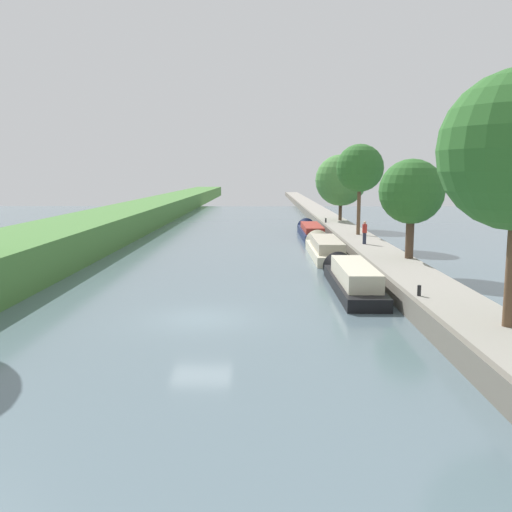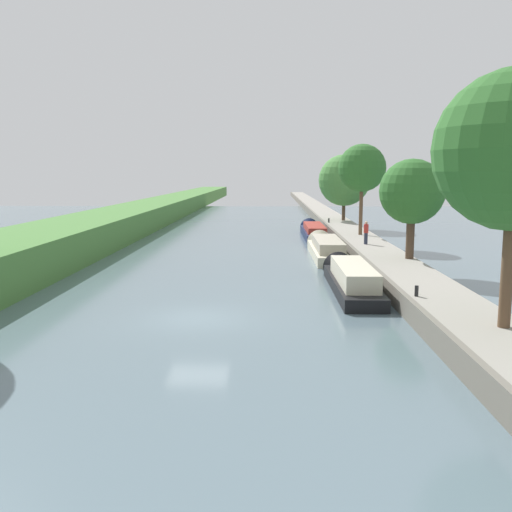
{
  "view_description": "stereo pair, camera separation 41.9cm",
  "coord_description": "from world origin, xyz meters",
  "px_view_note": "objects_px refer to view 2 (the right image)",
  "views": [
    {
      "loc": [
        2.57,
        -22.59,
        5.97
      ],
      "look_at": [
        2.15,
        10.98,
        1.0
      ],
      "focal_mm": 39.32,
      "sensor_mm": 36.0,
      "label": 1
    },
    {
      "loc": [
        2.99,
        -22.58,
        5.97
      ],
      "look_at": [
        2.15,
        10.98,
        1.0
      ],
      "focal_mm": 39.32,
      "sensor_mm": 36.0,
      "label": 2
    }
  ],
  "objects_px": {
    "narrowboat_navy": "(313,231)",
    "person_walking": "(366,232)",
    "narrowboat_black": "(350,278)",
    "mooring_bollard_far": "(329,220)",
    "mooring_bollard_near": "(417,291)",
    "narrowboat_cream": "(326,248)"
  },
  "relations": [
    {
      "from": "narrowboat_navy",
      "to": "person_walking",
      "type": "relative_size",
      "value": 7.17
    },
    {
      "from": "narrowboat_navy",
      "to": "person_walking",
      "type": "bearing_deg",
      "value": -78.02
    },
    {
      "from": "narrowboat_black",
      "to": "person_walking",
      "type": "height_order",
      "value": "person_walking"
    },
    {
      "from": "narrowboat_black",
      "to": "person_walking",
      "type": "distance_m",
      "value": 11.93
    },
    {
      "from": "narrowboat_cream",
      "to": "mooring_bollard_far",
      "type": "height_order",
      "value": "narrowboat_cream"
    },
    {
      "from": "narrowboat_navy",
      "to": "person_walking",
      "type": "height_order",
      "value": "person_walking"
    },
    {
      "from": "narrowboat_black",
      "to": "mooring_bollard_far",
      "type": "relative_size",
      "value": 23.26
    },
    {
      "from": "mooring_bollard_near",
      "to": "mooring_bollard_far",
      "type": "relative_size",
      "value": 1.0
    },
    {
      "from": "person_walking",
      "to": "mooring_bollard_far",
      "type": "xyz_separation_m",
      "value": [
        -0.81,
        17.84,
        -0.65
      ]
    },
    {
      "from": "mooring_bollard_near",
      "to": "person_walking",
      "type": "bearing_deg",
      "value": 87.31
    },
    {
      "from": "narrowboat_cream",
      "to": "mooring_bollard_far",
      "type": "distance_m",
      "value": 17.46
    },
    {
      "from": "mooring_bollard_far",
      "to": "person_walking",
      "type": "bearing_deg",
      "value": -87.39
    },
    {
      "from": "narrowboat_navy",
      "to": "mooring_bollard_far",
      "type": "xyz_separation_m",
      "value": [
        1.96,
        4.76,
        0.62
      ]
    },
    {
      "from": "narrowboat_black",
      "to": "narrowboat_cream",
      "type": "xyz_separation_m",
      "value": [
        -0.09,
        12.05,
        -0.03
      ]
    },
    {
      "from": "person_walking",
      "to": "narrowboat_black",
      "type": "bearing_deg",
      "value": -103.34
    },
    {
      "from": "narrowboat_black",
      "to": "narrowboat_cream",
      "type": "bearing_deg",
      "value": 90.41
    },
    {
      "from": "narrowboat_black",
      "to": "person_walking",
      "type": "relative_size",
      "value": 6.31
    },
    {
      "from": "person_walking",
      "to": "mooring_bollard_near",
      "type": "relative_size",
      "value": 3.69
    },
    {
      "from": "narrowboat_black",
      "to": "mooring_bollard_far",
      "type": "bearing_deg",
      "value": 86.25
    },
    {
      "from": "narrowboat_navy",
      "to": "mooring_bollard_near",
      "type": "bearing_deg",
      "value": -86.31
    },
    {
      "from": "mooring_bollard_near",
      "to": "mooring_bollard_far",
      "type": "bearing_deg",
      "value": 90.0
    },
    {
      "from": "narrowboat_navy",
      "to": "narrowboat_black",
      "type": "bearing_deg",
      "value": -89.91
    }
  ]
}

